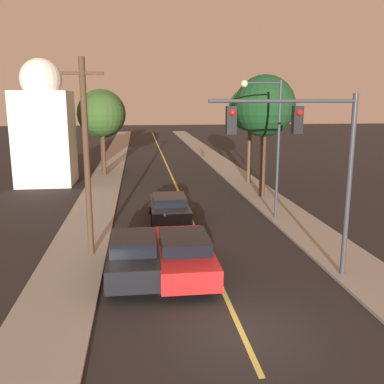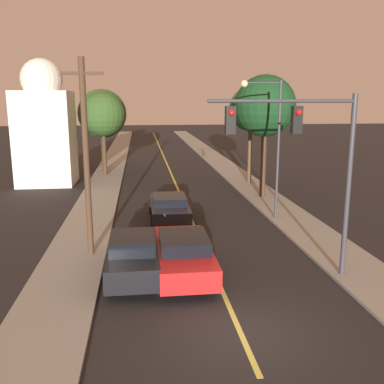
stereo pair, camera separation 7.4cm
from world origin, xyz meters
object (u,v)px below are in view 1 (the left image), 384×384
car_outer_lane_front (134,256)px  tree_left_far (102,115)px  car_near_lane_second (169,206)px  utility_pole_left (86,156)px  traffic_signal_mast (307,148)px  tree_right_far (250,110)px  streetlamp_right (269,131)px  tree_right_near (265,106)px  tree_left_near (101,114)px  domed_building_left (44,127)px  car_near_lane_front (184,253)px

car_outer_lane_front → tree_left_far: (-2.62, 21.51, 4.26)m
car_near_lane_second → utility_pole_left: 7.09m
utility_pole_left → car_outer_lane_front: bearing=-53.8°
traffic_signal_mast → utility_pole_left: utility_pole_left is taller
car_outer_lane_front → tree_right_far: 19.31m
streetlamp_right → tree_right_near: size_ratio=0.93×
car_outer_lane_front → tree_left_near: tree_left_near is taller
tree_right_far → domed_building_left: (-15.18, 1.98, -1.29)m
car_near_lane_front → tree_left_near: bearing=101.3°
streetlamp_right → traffic_signal_mast: bearing=-97.8°
car_near_lane_second → domed_building_left: bearing=127.2°
car_near_lane_second → streetlamp_right: (5.12, -0.73, 3.99)m
car_near_lane_front → tree_right_far: size_ratio=0.71×
tree_left_near → tree_right_far: size_ratio=0.99×
car_near_lane_second → tree_right_far: size_ratio=0.66×
traffic_signal_mast → tree_left_far: 23.91m
traffic_signal_mast → tree_right_near: bearing=79.8°
tree_left_far → tree_right_far: tree_right_far is taller
car_outer_lane_front → utility_pole_left: (-1.75, 2.40, 3.31)m
car_near_lane_second → car_outer_lane_front: 7.70m
utility_pole_left → tree_right_far: utility_pole_left is taller
car_outer_lane_front → traffic_signal_mast: (5.89, -0.83, 3.84)m
car_near_lane_second → tree_right_near: size_ratio=0.61×
car_outer_lane_front → tree_right_far: (8.52, 16.67, 4.74)m
tree_right_near → tree_right_far: size_ratio=1.08×
tree_left_near → tree_left_far: size_ratio=1.04×
streetlamp_right → domed_building_left: size_ratio=0.77×
car_outer_lane_front → tree_left_near: (-2.83, 23.33, 4.25)m
streetlamp_right → domed_building_left: 18.07m
traffic_signal_mast → tree_left_far: tree_left_far is taller
tree_left_near → traffic_signal_mast: bearing=-70.2°
car_near_lane_front → tree_left_near: tree_left_near is taller
traffic_signal_mast → tree_left_near: tree_left_near is taller
traffic_signal_mast → tree_left_near: size_ratio=0.90×
tree_left_far → domed_building_left: size_ratio=0.74×
car_outer_lane_front → tree_right_far: size_ratio=0.62×
car_near_lane_second → utility_pole_left: utility_pole_left is taller
car_near_lane_front → streetlamp_right: bearing=52.7°
traffic_signal_mast → streetlamp_right: (1.04, 7.59, 0.04)m
car_outer_lane_front → domed_building_left: domed_building_left is taller
car_near_lane_second → utility_pole_left: (-3.57, -5.09, 3.42)m
car_near_lane_second → tree_right_far: (6.71, 9.18, 4.85)m
car_near_lane_second → tree_left_near: bearing=106.3°
streetlamp_right → tree_left_near: streetlamp_right is taller
car_near_lane_front → tree_right_near: bearing=61.8°
car_near_lane_front → traffic_signal_mast: (4.08, -0.88, 3.85)m
car_near_lane_front → tree_left_near: size_ratio=0.71×
tree_right_near → tree_left_near: bearing=134.0°
car_near_lane_front → car_outer_lane_front: (-1.81, -0.05, 0.01)m
car_near_lane_second → streetlamp_right: bearing=-8.2°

